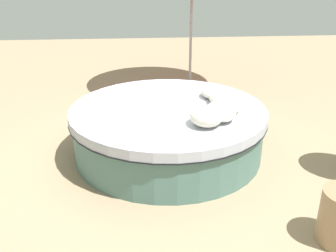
% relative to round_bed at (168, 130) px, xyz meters
% --- Properties ---
extents(ground_plane, '(16.00, 16.00, 0.00)m').
position_rel_round_bed_xyz_m(ground_plane, '(0.00, 0.00, -0.33)').
color(ground_plane, '#9E8466').
extents(round_bed, '(2.50, 2.50, 0.64)m').
position_rel_round_bed_xyz_m(round_bed, '(0.00, 0.00, 0.00)').
color(round_bed, '#4C726B').
rests_on(round_bed, ground_plane).
extents(throw_pillow_0, '(0.41, 0.37, 0.22)m').
position_rel_round_bed_xyz_m(throw_pillow_0, '(0.59, 0.39, 0.42)').
color(throw_pillow_0, beige).
rests_on(throw_pillow_0, round_bed).
extents(throw_pillow_1, '(0.48, 0.34, 0.20)m').
position_rel_round_bed_xyz_m(throw_pillow_1, '(0.42, 0.59, 0.41)').
color(throw_pillow_1, silver).
rests_on(throw_pillow_1, round_bed).
extents(throw_pillow_2, '(0.44, 0.34, 0.15)m').
position_rel_round_bed_xyz_m(throw_pillow_2, '(0.18, 0.71, 0.39)').
color(throw_pillow_2, beige).
rests_on(throw_pillow_2, round_bed).
extents(throw_pillow_3, '(0.50, 0.30, 0.16)m').
position_rel_round_bed_xyz_m(throw_pillow_3, '(-0.08, 0.69, 0.39)').
color(throw_pillow_3, beige).
rests_on(throw_pillow_3, round_bed).
extents(throw_pillow_4, '(0.41, 0.31, 0.15)m').
position_rel_round_bed_xyz_m(throw_pillow_4, '(-0.33, 0.63, 0.39)').
color(throw_pillow_4, beige).
rests_on(throw_pillow_4, round_bed).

